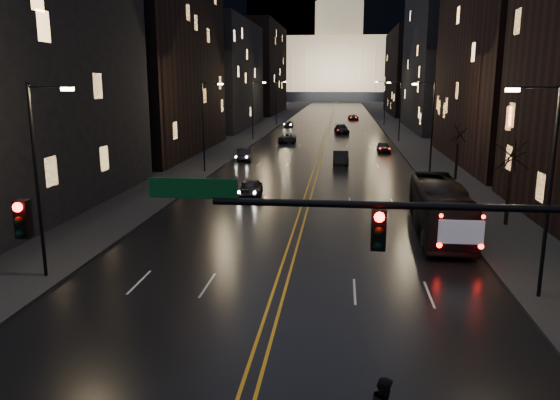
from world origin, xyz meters
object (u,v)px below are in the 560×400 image
(oncoming_car_b, at_px, (245,154))
(bus, at_px, (440,209))
(traffic_signal, at_px, (481,253))
(receding_car_a, at_px, (341,158))
(oncoming_car_a, at_px, (251,187))

(oncoming_car_b, bearing_deg, bus, 113.07)
(traffic_signal, height_order, receding_car_a, traffic_signal)
(traffic_signal, xyz_separation_m, bus, (2.59, 19.86, -3.54))
(bus, distance_m, oncoming_car_b, 33.58)
(oncoming_car_a, bearing_deg, receding_car_a, -116.48)
(oncoming_car_a, bearing_deg, bus, 139.57)
(oncoming_car_b, bearing_deg, traffic_signal, 99.08)
(oncoming_car_b, bearing_deg, receding_car_a, 160.26)
(bus, relative_size, receding_car_a, 2.37)
(traffic_signal, height_order, oncoming_car_b, traffic_signal)
(bus, relative_size, oncoming_car_b, 2.54)
(bus, height_order, receding_car_a, bus)
(oncoming_car_b, xyz_separation_m, receding_car_a, (11.00, -2.41, 0.05))
(receding_car_a, bearing_deg, traffic_signal, -87.20)
(traffic_signal, relative_size, receding_car_a, 3.65)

